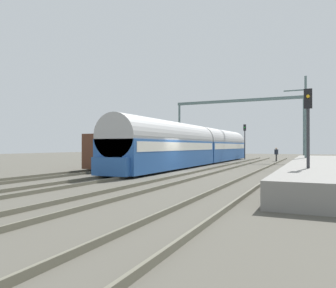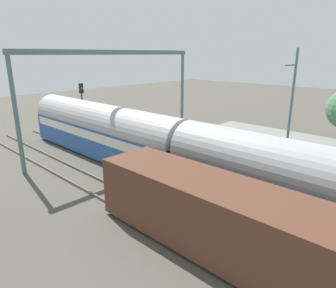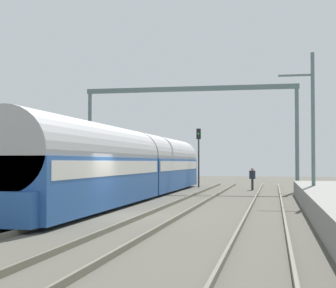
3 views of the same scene
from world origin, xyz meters
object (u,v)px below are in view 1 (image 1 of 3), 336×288
(freight_car, at_px, (139,151))
(person_crossing, at_px, (276,153))
(railway_signal_near, at_px, (308,124))
(passenger_train, at_px, (200,146))
(catenary_gantry, at_px, (237,115))
(railway_signal_far, at_px, (245,137))

(freight_car, bearing_deg, person_crossing, 57.32)
(freight_car, xyz_separation_m, railway_signal_near, (14.61, -10.18, 1.48))
(passenger_train, distance_m, freight_car, 7.15)
(passenger_train, height_order, freight_car, passenger_train)
(person_crossing, relative_size, railway_signal_near, 0.38)
(catenary_gantry, bearing_deg, person_crossing, 19.88)
(passenger_train, relative_size, freight_car, 2.53)
(person_crossing, height_order, railway_signal_far, railway_signal_far)
(railway_signal_near, distance_m, railway_signal_far, 31.50)
(freight_car, bearing_deg, catenary_gantry, 68.15)
(freight_car, xyz_separation_m, railway_signal_far, (5.85, 20.07, 1.73))
(person_crossing, bearing_deg, passenger_train, -93.81)
(railway_signal_far, bearing_deg, passenger_train, -97.73)
(passenger_train, bearing_deg, railway_signal_far, 82.27)
(person_crossing, relative_size, catenary_gantry, 0.11)
(railway_signal_near, relative_size, railway_signal_far, 0.91)
(person_crossing, xyz_separation_m, catenary_gantry, (-4.61, -1.67, 4.86))
(railway_signal_near, height_order, catenary_gantry, catenary_gantry)
(freight_car, height_order, railway_signal_far, railway_signal_far)
(freight_car, distance_m, catenary_gantry, 16.46)
(person_crossing, bearing_deg, freight_car, -94.26)
(person_crossing, height_order, railway_signal_near, railway_signal_near)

